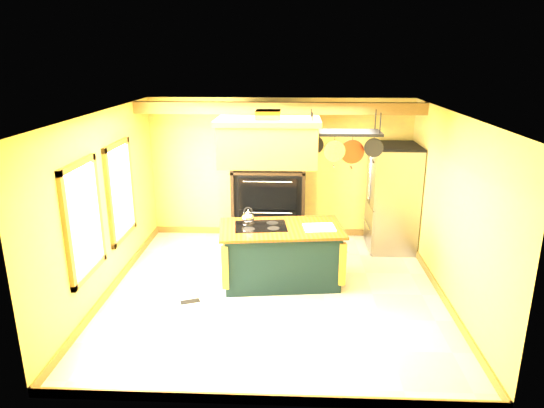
# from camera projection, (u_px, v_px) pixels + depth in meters

# --- Properties ---
(floor) EXTENTS (5.00, 5.00, 0.00)m
(floor) POSITION_uv_depth(u_px,v_px,m) (275.00, 292.00, 7.39)
(floor) COLOR beige
(floor) RESTS_ON ground
(ceiling) EXTENTS (5.00, 5.00, 0.00)m
(ceiling) POSITION_uv_depth(u_px,v_px,m) (275.00, 113.00, 6.59)
(ceiling) COLOR white
(ceiling) RESTS_ON wall_back
(wall_back) EXTENTS (5.00, 0.02, 2.70)m
(wall_back) POSITION_uv_depth(u_px,v_px,m) (280.00, 169.00, 9.38)
(wall_back) COLOR gold
(wall_back) RESTS_ON floor
(wall_front) EXTENTS (5.00, 0.02, 2.70)m
(wall_front) POSITION_uv_depth(u_px,v_px,m) (265.00, 287.00, 4.60)
(wall_front) COLOR gold
(wall_front) RESTS_ON floor
(wall_left) EXTENTS (0.02, 5.00, 2.70)m
(wall_left) POSITION_uv_depth(u_px,v_px,m) (105.00, 205.00, 7.10)
(wall_left) COLOR gold
(wall_left) RESTS_ON floor
(wall_right) EXTENTS (0.02, 5.00, 2.70)m
(wall_right) POSITION_uv_depth(u_px,v_px,m) (450.00, 210.00, 6.88)
(wall_right) COLOR gold
(wall_right) RESTS_ON floor
(ceiling_beam) EXTENTS (5.00, 0.15, 0.20)m
(ceiling_beam) POSITION_uv_depth(u_px,v_px,m) (279.00, 108.00, 8.25)
(ceiling_beam) COLOR olive
(ceiling_beam) RESTS_ON ceiling
(window_near) EXTENTS (0.06, 1.06, 1.56)m
(window_near) POSITION_uv_depth(u_px,v_px,m) (84.00, 220.00, 6.32)
(window_near) COLOR olive
(window_near) RESTS_ON wall_left
(window_far) EXTENTS (0.06, 1.06, 1.56)m
(window_far) POSITION_uv_depth(u_px,v_px,m) (121.00, 191.00, 7.65)
(window_far) COLOR olive
(window_far) RESTS_ON wall_left
(kitchen_island) EXTENTS (2.00, 1.27, 1.11)m
(kitchen_island) POSITION_uv_depth(u_px,v_px,m) (281.00, 254.00, 7.59)
(kitchen_island) COLOR black
(kitchen_island) RESTS_ON floor
(range_hood) EXTENTS (1.51, 0.85, 0.80)m
(range_hood) POSITION_uv_depth(u_px,v_px,m) (268.00, 141.00, 7.07)
(range_hood) COLOR #BC7F2F
(range_hood) RESTS_ON ceiling
(pot_rack) EXTENTS (1.11, 0.53, 0.79)m
(pot_rack) POSITION_uv_depth(u_px,v_px,m) (344.00, 139.00, 7.02)
(pot_rack) COLOR black
(pot_rack) RESTS_ON ceiling
(refrigerator) EXTENTS (0.82, 0.97, 1.90)m
(refrigerator) POSITION_uv_depth(u_px,v_px,m) (392.00, 200.00, 8.84)
(refrigerator) COLOR gray
(refrigerator) RESTS_ON floor
(hutch) EXTENTS (1.38, 0.62, 2.44)m
(hutch) POSITION_uv_depth(u_px,v_px,m) (269.00, 193.00, 9.26)
(hutch) COLOR black
(hutch) RESTS_ON floor
(floor_register) EXTENTS (0.30, 0.21, 0.01)m
(floor_register) POSITION_uv_depth(u_px,v_px,m) (190.00, 301.00, 7.10)
(floor_register) COLOR black
(floor_register) RESTS_ON floor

